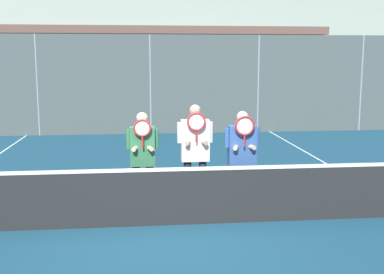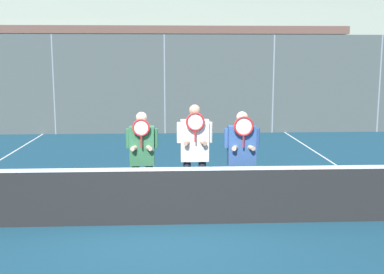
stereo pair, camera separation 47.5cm
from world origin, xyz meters
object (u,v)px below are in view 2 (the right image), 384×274
at_px(player_center_right, 242,153).
at_px(car_right_of_center, 352,100).
at_px(player_center_left, 195,149).
at_px(player_leftmost, 142,155).
at_px(car_far_left, 11,101).
at_px(car_left_of_center, 129,101).
at_px(car_center, 243,100).

relative_size(player_center_right, car_right_of_center, 0.42).
xyz_separation_m(player_center_left, car_right_of_center, (7.37, 12.01, -0.22)).
height_order(player_leftmost, car_far_left, player_leftmost).
distance_m(car_left_of_center, car_right_of_center, 9.44).
bearing_deg(car_right_of_center, car_center, 176.60).
relative_size(player_center_right, car_center, 0.44).
bearing_deg(car_left_of_center, car_right_of_center, 1.09).
bearing_deg(player_leftmost, car_far_left, 116.60).
height_order(player_leftmost, car_left_of_center, same).
bearing_deg(player_center_right, car_right_of_center, 61.59).
bearing_deg(car_far_left, player_leftmost, -63.40).
relative_size(player_center_left, car_left_of_center, 0.41).
bearing_deg(car_left_of_center, player_leftmost, -84.39).
xyz_separation_m(car_left_of_center, car_right_of_center, (9.44, 0.18, -0.01)).
xyz_separation_m(player_leftmost, car_left_of_center, (-1.17, 11.88, -0.12)).
bearing_deg(car_left_of_center, player_center_right, -76.54).
xyz_separation_m(player_leftmost, car_right_of_center, (8.28, 12.06, -0.14)).
bearing_deg(car_right_of_center, player_center_right, -118.41).
distance_m(car_far_left, car_right_of_center, 14.35).
height_order(car_far_left, car_left_of_center, car_left_of_center).
distance_m(player_center_left, car_left_of_center, 12.02).
bearing_deg(player_center_left, player_leftmost, -177.40).
distance_m(car_far_left, car_left_of_center, 4.91).
distance_m(player_center_left, car_center, 12.59).
relative_size(player_center_right, car_far_left, 0.42).
height_order(player_center_left, car_left_of_center, player_center_left).
xyz_separation_m(car_left_of_center, car_center, (4.82, 0.45, -0.02)).
xyz_separation_m(player_leftmost, player_center_left, (0.90, 0.04, 0.08)).
relative_size(player_center_left, car_center, 0.47).
xyz_separation_m(player_leftmost, car_far_left, (-6.07, 12.12, -0.14)).
bearing_deg(car_far_left, car_left_of_center, -2.90).
height_order(player_center_left, car_center, player_center_left).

